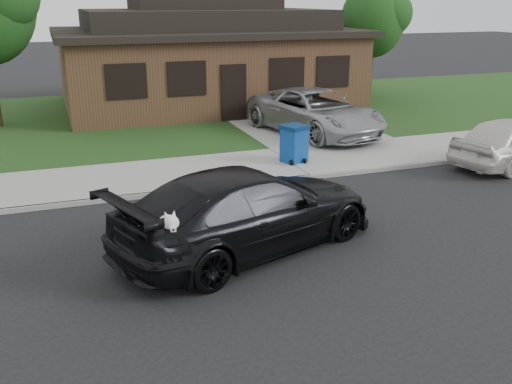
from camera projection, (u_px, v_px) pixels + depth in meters
name	position (u px, v px, depth m)	size (l,w,h in m)	color
ground	(210.00, 250.00, 11.06)	(120.00, 120.00, 0.00)	black
sidewalk	(161.00, 176.00, 15.49)	(60.00, 3.00, 0.12)	gray
curb	(173.00, 192.00, 14.16)	(60.00, 0.12, 0.12)	gray
lawn	(123.00, 120.00, 22.61)	(60.00, 13.00, 0.13)	#193814
driveway	(291.00, 124.00, 21.87)	(4.50, 13.00, 0.14)	gray
sedan	(248.00, 210.00, 10.90)	(5.92, 3.97, 1.59)	black
minivan	(315.00, 112.00, 19.71)	(2.54, 5.52, 1.53)	#A3A6AA
recycling_bin	(294.00, 143.00, 16.41)	(0.85, 0.85, 1.08)	navy
house	(205.00, 58.00, 25.01)	(12.60, 8.60, 4.65)	#422B1C
tree_1	(377.00, 19.00, 26.58)	(3.15, 3.00, 5.25)	#332114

